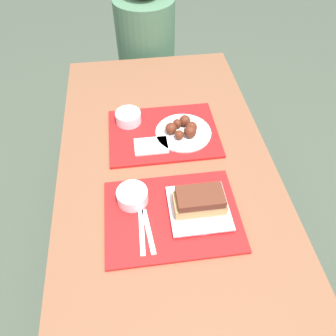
{
  "coord_description": "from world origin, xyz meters",
  "views": [
    {
      "loc": [
        -0.1,
        -0.76,
        1.73
      ],
      "look_at": [
        -0.0,
        0.02,
        0.82
      ],
      "focal_mm": 35.0,
      "sensor_mm": 36.0,
      "label": 1
    }
  ],
  "objects_px": {
    "person_seated_across": "(146,40)",
    "tray_near": "(172,215)",
    "wings_plate_far": "(183,130)",
    "bowl_coleslaw_far": "(128,117)",
    "tray_far": "(163,133)",
    "bowl_coleslaw_near": "(132,195)",
    "brisket_sandwich_plate": "(199,204)"
  },
  "relations": [
    {
      "from": "tray_near",
      "to": "wings_plate_far",
      "type": "distance_m",
      "value": 0.4
    },
    {
      "from": "wings_plate_far",
      "to": "person_seated_across",
      "type": "height_order",
      "value": "person_seated_across"
    },
    {
      "from": "tray_far",
      "to": "person_seated_across",
      "type": "bearing_deg",
      "value": 90.25
    },
    {
      "from": "bowl_coleslaw_far",
      "to": "bowl_coleslaw_near",
      "type": "bearing_deg",
      "value": -91.05
    },
    {
      "from": "brisket_sandwich_plate",
      "to": "wings_plate_far",
      "type": "height_order",
      "value": "brisket_sandwich_plate"
    },
    {
      "from": "tray_far",
      "to": "bowl_coleslaw_far",
      "type": "relative_size",
      "value": 4.21
    },
    {
      "from": "tray_near",
      "to": "tray_far",
      "type": "xyz_separation_m",
      "value": [
        0.02,
        0.41,
        0.0
      ]
    },
    {
      "from": "bowl_coleslaw_near",
      "to": "tray_near",
      "type": "bearing_deg",
      "value": -31.03
    },
    {
      "from": "tray_near",
      "to": "wings_plate_far",
      "type": "xyz_separation_m",
      "value": [
        0.1,
        0.39,
        0.03
      ]
    },
    {
      "from": "wings_plate_far",
      "to": "person_seated_across",
      "type": "distance_m",
      "value": 0.85
    },
    {
      "from": "person_seated_across",
      "to": "bowl_coleslaw_far",
      "type": "bearing_deg",
      "value": -100.43
    },
    {
      "from": "wings_plate_far",
      "to": "bowl_coleslaw_far",
      "type": "bearing_deg",
      "value": 154.9
    },
    {
      "from": "tray_far",
      "to": "brisket_sandwich_plate",
      "type": "relative_size",
      "value": 2.24
    },
    {
      "from": "tray_far",
      "to": "wings_plate_far",
      "type": "bearing_deg",
      "value": -11.96
    },
    {
      "from": "tray_near",
      "to": "tray_far",
      "type": "distance_m",
      "value": 0.41
    },
    {
      "from": "tray_far",
      "to": "bowl_coleslaw_far",
      "type": "distance_m",
      "value": 0.17
    },
    {
      "from": "tray_far",
      "to": "brisket_sandwich_plate",
      "type": "distance_m",
      "value": 0.41
    },
    {
      "from": "person_seated_across",
      "to": "brisket_sandwich_plate",
      "type": "bearing_deg",
      "value": -86.51
    },
    {
      "from": "wings_plate_far",
      "to": "person_seated_across",
      "type": "relative_size",
      "value": 0.31
    },
    {
      "from": "person_seated_across",
      "to": "tray_near",
      "type": "bearing_deg",
      "value": -90.79
    },
    {
      "from": "bowl_coleslaw_near",
      "to": "bowl_coleslaw_far",
      "type": "xyz_separation_m",
      "value": [
        0.01,
        0.42,
        0.0
      ]
    },
    {
      "from": "bowl_coleslaw_near",
      "to": "wings_plate_far",
      "type": "relative_size",
      "value": 0.46
    },
    {
      "from": "tray_near",
      "to": "brisket_sandwich_plate",
      "type": "xyz_separation_m",
      "value": [
        0.09,
        0.01,
        0.04
      ]
    },
    {
      "from": "bowl_coleslaw_near",
      "to": "person_seated_across",
      "type": "xyz_separation_m",
      "value": [
        0.14,
        1.16,
        -0.05
      ]
    },
    {
      "from": "bowl_coleslaw_near",
      "to": "wings_plate_far",
      "type": "xyz_separation_m",
      "value": [
        0.23,
        0.31,
        -0.01
      ]
    },
    {
      "from": "tray_near",
      "to": "bowl_coleslaw_far",
      "type": "distance_m",
      "value": 0.51
    },
    {
      "from": "tray_far",
      "to": "bowl_coleslaw_near",
      "type": "height_order",
      "value": "bowl_coleslaw_near"
    },
    {
      "from": "tray_near",
      "to": "person_seated_across",
      "type": "xyz_separation_m",
      "value": [
        0.02,
        1.24,
        -0.02
      ]
    },
    {
      "from": "tray_near",
      "to": "bowl_coleslaw_far",
      "type": "relative_size",
      "value": 4.21
    },
    {
      "from": "bowl_coleslaw_far",
      "to": "tray_far",
      "type": "bearing_deg",
      "value": -31.68
    },
    {
      "from": "tray_near",
      "to": "bowl_coleslaw_near",
      "type": "xyz_separation_m",
      "value": [
        -0.13,
        0.08,
        0.03
      ]
    },
    {
      "from": "tray_far",
      "to": "brisket_sandwich_plate",
      "type": "bearing_deg",
      "value": -79.91
    }
  ]
}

